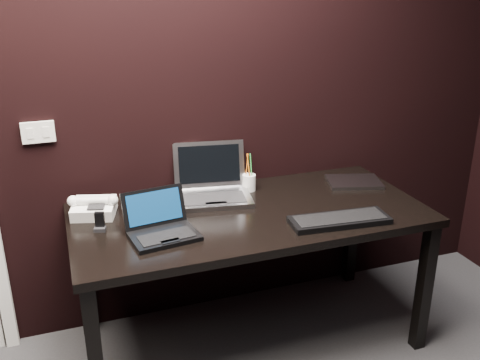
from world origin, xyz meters
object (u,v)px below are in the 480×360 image
object	(u,v)px
ext_keyboard	(340,220)
mobile_phone	(100,224)
pen_cup	(249,182)
desk_phone	(94,207)
desk	(250,226)
netbook	(162,228)
silver_laptop	(212,189)
closed_laptop	(354,182)

from	to	relation	value
ext_keyboard	mobile_phone	world-z (taller)	mobile_phone
pen_cup	desk_phone	bearing A→B (deg)	-176.02
mobile_phone	pen_cup	bearing A→B (deg)	15.74
ext_keyboard	mobile_phone	distance (m)	1.09
desk	netbook	distance (m)	0.48
silver_laptop	ext_keyboard	xyz separation A→B (m)	(0.47, -0.48, -0.03)
netbook	closed_laptop	distance (m)	1.15
mobile_phone	closed_laptop	bearing A→B (deg)	5.10
desk	silver_laptop	size ratio (longest dim) A/B	4.03
silver_laptop	desk_phone	xyz separation A→B (m)	(-0.59, -0.03, -0.01)
silver_laptop	desk_phone	bearing A→B (deg)	-177.53
desk	closed_laptop	distance (m)	0.69
closed_laptop	pen_cup	size ratio (longest dim) A/B	1.61
pen_cup	closed_laptop	bearing A→B (deg)	-10.00
pen_cup	silver_laptop	bearing A→B (deg)	-171.79
netbook	silver_laptop	distance (m)	0.47
desk_phone	pen_cup	size ratio (longest dim) A/B	1.18
desk	closed_laptop	bearing A→B (deg)	13.13
netbook	closed_laptop	world-z (taller)	netbook
silver_laptop	ext_keyboard	distance (m)	0.67
netbook	silver_laptop	size ratio (longest dim) A/B	0.75
desk	desk_phone	xyz separation A→B (m)	(-0.71, 0.20, 0.12)
desk	mobile_phone	bearing A→B (deg)	177.33
silver_laptop	pen_cup	size ratio (longest dim) A/B	2.06
silver_laptop	mobile_phone	size ratio (longest dim) A/B	4.90
ext_keyboard	desk_phone	size ratio (longest dim) A/B	1.96
ext_keyboard	silver_laptop	bearing A→B (deg)	133.93
closed_laptop	desk_phone	size ratio (longest dim) A/B	1.36
netbook	ext_keyboard	bearing A→B (deg)	-10.55
desk_phone	closed_laptop	bearing A→B (deg)	-1.89
netbook	pen_cup	size ratio (longest dim) A/B	1.54
ext_keyboard	desk_phone	distance (m)	1.15
desk	mobile_phone	xyz separation A→B (m)	(-0.70, 0.03, 0.11)
ext_keyboard	pen_cup	xyz separation A→B (m)	(-0.25, 0.51, 0.03)
desk	mobile_phone	size ratio (longest dim) A/B	19.74
netbook	pen_cup	world-z (taller)	pen_cup
netbook	mobile_phone	xyz separation A→B (m)	(-0.25, 0.14, -0.00)
closed_laptop	pen_cup	world-z (taller)	pen_cup
silver_laptop	closed_laptop	bearing A→B (deg)	-5.17
netbook	desk_phone	distance (m)	0.40
desk	pen_cup	size ratio (longest dim) A/B	8.30
netbook	ext_keyboard	world-z (taller)	netbook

